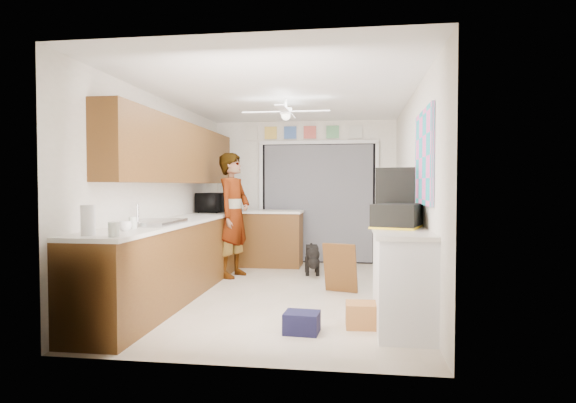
{
  "coord_description": "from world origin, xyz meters",
  "views": [
    {
      "loc": [
        0.89,
        -6.0,
        1.38
      ],
      "look_at": [
        0.0,
        0.4,
        1.15
      ],
      "focal_mm": 30.0,
      "sensor_mm": 36.0,
      "label": 1
    }
  ],
  "objects": [
    {
      "name": "cardboard_box",
      "position": [
        1.0,
        -1.35,
        0.12
      ],
      "size": [
        0.39,
        0.3,
        0.24
      ],
      "primitive_type": "cube",
      "rotation": [
        0.0,
        0.0,
        0.04
      ],
      "color": "#996130",
      "rests_on": "floor"
    },
    {
      "name": "ceiling_fan",
      "position": [
        0.0,
        0.2,
        2.32
      ],
      "size": [
        1.14,
        1.14,
        0.24
      ],
      "primitive_type": "cube",
      "color": "white",
      "rests_on": "ceiling"
    },
    {
      "name": "door_trim_right",
      "position": [
        1.27,
        2.44,
        1.05
      ],
      "size": [
        0.06,
        0.04,
        2.1
      ],
      "primitive_type": "cube",
      "color": "white",
      "rests_on": "wall_back"
    },
    {
      "name": "ceiling",
      "position": [
        0.0,
        0.0,
        2.5
      ],
      "size": [
        5.0,
        5.0,
        0.0
      ],
      "primitive_type": "plane",
      "rotation": [
        3.14,
        0.0,
        0.0
      ],
      "color": "white",
      "rests_on": "ground"
    },
    {
      "name": "right_counter_base",
      "position": [
        1.35,
        -1.2,
        0.45
      ],
      "size": [
        0.5,
        1.4,
        0.9
      ],
      "primitive_type": "cube",
      "color": "white",
      "rests_on": "floor"
    },
    {
      "name": "right_counter_top",
      "position": [
        1.34,
        -1.2,
        0.92
      ],
      "size": [
        0.54,
        1.44,
        0.04
      ],
      "primitive_type": "cube",
      "color": "white",
      "rests_on": "right_counter_base"
    },
    {
      "name": "navy_crate",
      "position": [
        0.41,
        -1.61,
        0.1
      ],
      "size": [
        0.34,
        0.29,
        0.19
      ],
      "primitive_type": "cube",
      "rotation": [
        0.0,
        0.0,
        -0.07
      ],
      "color": "black",
      "rests_on": "floor"
    },
    {
      "name": "cup",
      "position": [
        -1.24,
        -1.77,
        0.99
      ],
      "size": [
        0.15,
        0.15,
        0.1
      ],
      "primitive_type": "imported",
      "rotation": [
        0.0,
        0.0,
        -0.33
      ],
      "color": "white",
      "rests_on": "left_countertop"
    },
    {
      "name": "cabinet_door_panel",
      "position": [
        0.71,
        0.09,
        0.32
      ],
      "size": [
        0.46,
        0.28,
        0.63
      ],
      "primitive_type": "cube",
      "rotation": [
        0.21,
        0.0,
        -0.28
      ],
      "color": "brown",
      "rests_on": "floor"
    },
    {
      "name": "left_base_cabinets",
      "position": [
        -1.3,
        0.0,
        0.45
      ],
      "size": [
        0.6,
        4.8,
        0.9
      ],
      "primitive_type": "cube",
      "color": "brown",
      "rests_on": "floor"
    },
    {
      "name": "wall_right",
      "position": [
        1.6,
        0.0,
        1.25
      ],
      "size": [
        0.0,
        5.0,
        5.0
      ],
      "primitive_type": "plane",
      "rotation": [
        1.57,
        0.0,
        -1.57
      ],
      "color": "white",
      "rests_on": "ground"
    },
    {
      "name": "suitcase",
      "position": [
        1.32,
        -1.02,
        1.06
      ],
      "size": [
        0.57,
        0.66,
        0.24
      ],
      "primitive_type": "cube",
      "rotation": [
        0.0,
        0.0,
        -0.29
      ],
      "color": "black",
      "rests_on": "right_counter_top"
    },
    {
      "name": "wall_front",
      "position": [
        0.0,
        -2.5,
        1.25
      ],
      "size": [
        3.2,
        0.0,
        3.2
      ],
      "primitive_type": "plane",
      "rotation": [
        -1.57,
        0.0,
        0.0
      ],
      "color": "white",
      "rests_on": "ground"
    },
    {
      "name": "microwave",
      "position": [
        -1.33,
        1.36,
        1.09
      ],
      "size": [
        0.44,
        0.6,
        0.31
      ],
      "primitive_type": "imported",
      "rotation": [
        0.0,
        0.0,
        1.44
      ],
      "color": "black",
      "rests_on": "left_countertop"
    },
    {
      "name": "faucet",
      "position": [
        -1.48,
        -1.0,
        1.05
      ],
      "size": [
        0.03,
        0.03,
        0.22
      ],
      "primitive_type": "cylinder",
      "color": "silver",
      "rests_on": "left_countertop"
    },
    {
      "name": "left_countertop",
      "position": [
        -1.29,
        0.0,
        0.92
      ],
      "size": [
        0.62,
        4.8,
        0.04
      ],
      "primitive_type": "cube",
      "color": "white",
      "rests_on": "left_base_cabinets"
    },
    {
      "name": "header_frame_1",
      "position": [
        -0.25,
        2.47,
        2.3
      ],
      "size": [
        0.22,
        0.02,
        0.22
      ],
      "primitive_type": "cube",
      "color": "#456CB8",
      "rests_on": "wall_back"
    },
    {
      "name": "floor",
      "position": [
        0.0,
        0.0,
        0.0
      ],
      "size": [
        5.0,
        5.0,
        0.0
      ],
      "primitive_type": "plane",
      "color": "beige",
      "rests_on": "ground"
    },
    {
      "name": "header_frame_4",
      "position": [
        0.9,
        2.47,
        2.3
      ],
      "size": [
        0.22,
        0.02,
        0.22
      ],
      "primitive_type": "cube",
      "color": "silver",
      "rests_on": "wall_back"
    },
    {
      "name": "wall_back",
      "position": [
        0.0,
        2.5,
        1.25
      ],
      "size": [
        3.2,
        0.0,
        3.2
      ],
      "primitive_type": "plane",
      "rotation": [
        1.57,
        0.0,
        0.0
      ],
      "color": "white",
      "rests_on": "ground"
    },
    {
      "name": "upper_cabinets",
      "position": [
        -1.44,
        0.2,
        1.8
      ],
      "size": [
        0.32,
        4.0,
        0.8
      ],
      "primitive_type": "cube",
      "color": "brown",
      "rests_on": "wall_left"
    },
    {
      "name": "abstract_painting",
      "position": [
        1.58,
        -1.0,
        1.65
      ],
      "size": [
        0.03,
        1.15,
        0.95
      ],
      "primitive_type": "cube",
      "color": "#FF5DB6",
      "rests_on": "wall_right"
    },
    {
      "name": "dog",
      "position": [
        0.24,
        1.33,
        0.24
      ],
      "size": [
        0.35,
        0.65,
        0.49
      ],
      "primitive_type": "cube",
      "rotation": [
        0.0,
        0.0,
        0.13
      ],
      "color": "black",
      "rests_on": "floor"
    },
    {
      "name": "sink_basin",
      "position": [
        -1.29,
        -1.0,
        0.95
      ],
      "size": [
        0.5,
        0.76,
        0.06
      ],
      "primitive_type": "cube",
      "color": "silver",
      "rests_on": "left_countertop"
    },
    {
      "name": "wall_left",
      "position": [
        -1.6,
        0.0,
        1.25
      ],
      "size": [
        0.0,
        5.0,
        5.0
      ],
      "primitive_type": "plane",
      "rotation": [
        1.57,
        0.0,
        1.57
      ],
      "color": "white",
      "rests_on": "ground"
    },
    {
      "name": "curtain_panel",
      "position": [
        0.25,
        2.43,
        1.05
      ],
      "size": [
        1.9,
        0.03,
        2.05
      ],
      "primitive_type": "cube",
      "color": "slate",
      "rests_on": "wall_back"
    },
    {
      "name": "door_trim_left",
      "position": [
        -0.77,
        2.44,
        1.05
      ],
      "size": [
        0.06,
        0.04,
        2.1
      ],
      "primitive_type": "cube",
      "color": "white",
      "rests_on": "wall_back"
    },
    {
      "name": "header_frame_0",
      "position": [
        -0.6,
        2.47,
        2.3
      ],
      "size": [
        0.22,
        0.02,
        0.22
      ],
      "primitive_type": "cube",
      "color": "#F1CA50",
      "rests_on": "wall_back"
    },
    {
      "name": "jar_a",
      "position": [
        -1.1,
        -2.25,
        1.0
      ],
      "size": [
        0.11,
        0.11,
        0.12
      ],
      "primitive_type": "cylinder",
      "rotation": [
        0.0,
        0.0,
        0.22
      ],
      "color": "silver",
      "rests_on": "left_countertop"
    },
    {
      "name": "route66_sign",
      "position": [
        -0.95,
        2.47,
        2.3
      ],
      "size": [
        0.22,
        0.02,
        0.26
      ],
      "primitive_type": "cube",
      "color": "silver",
      "rests_on": "wall_back"
    },
    {
      "name": "peninsula_top",
      "position": [
        -0.5,
        2.0,
        0.92
      ],
      "size": [
        1.04,
        0.64,
        0.04
      ],
      "primitive_type": "cube",
      "color": "white",
      "rests_on": "peninsula_base"
    },
    {
      "name": "paper_towel_roll",
      "position": [
        -1.37,
        -2.17,
        1.07
      ],
      "size": [
        0.15,
        0.15,
        0.26
      ],
      "primitive_type": "cylinder",
      "rotation": [
        0.0,
        0.0,
        0.26
      ],
      "color": "white",
      "rests_on": "left_countertop"
    },
    {
      "name": "back_opening_recess",
      "position": [
        0.25,
        2.47,
        1.05
      ],
      "size": [
        2.0,
        0.06,
        2.1
      ],
      "primitive_type": "cube",
      "color": "black",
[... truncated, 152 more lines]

